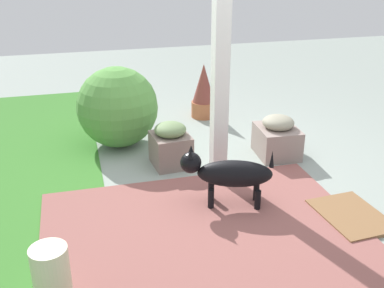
{
  "coord_description": "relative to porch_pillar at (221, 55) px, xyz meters",
  "views": [
    {
      "loc": [
        -3.52,
        1.17,
        2.0
      ],
      "look_at": [
        0.13,
        0.21,
        0.36
      ],
      "focal_mm": 43.31,
      "sensor_mm": 36.0,
      "label": 1
    }
  ],
  "objects": [
    {
      "name": "round_shrub",
      "position": [
        0.98,
        0.8,
        -0.72
      ],
      "size": [
        0.85,
        0.85,
        0.85
      ],
      "primitive_type": "sphere",
      "color": "#549241",
      "rests_on": "ground"
    },
    {
      "name": "stone_planter_mid",
      "position": [
        0.35,
        0.37,
        -0.93
      ],
      "size": [
        0.41,
        0.38,
        0.44
      ],
      "color": "gray",
      "rests_on": "ground"
    },
    {
      "name": "brick_path",
      "position": [
        -0.88,
        0.38,
        -1.13
      ],
      "size": [
        1.8,
        2.4,
        0.02
      ],
      "primitive_type": "cube",
      "color": "#8C524D",
      "rests_on": "ground"
    },
    {
      "name": "ground_plane",
      "position": [
        -0.15,
        0.05,
        -1.14
      ],
      "size": [
        12.0,
        12.0,
        0.0
      ],
      "primitive_type": "plane",
      "color": "gray"
    },
    {
      "name": "doormat",
      "position": [
        -0.96,
        -0.81,
        -1.13
      ],
      "size": [
        0.65,
        0.51,
        0.03
      ],
      "primitive_type": "cube",
      "rotation": [
        0.0,
        0.0,
        0.07
      ],
      "color": "brown",
      "rests_on": "ground"
    },
    {
      "name": "terracotta_pot_spiky",
      "position": [
        1.59,
        -0.32,
        -0.82
      ],
      "size": [
        0.3,
        0.3,
        0.67
      ],
      "color": "#AE5E3B",
      "rests_on": "ground"
    },
    {
      "name": "porch_pillar",
      "position": [
        0.0,
        0.0,
        0.0
      ],
      "size": [
        0.13,
        0.13,
        2.28
      ],
      "primitive_type": "cube",
      "color": "white",
      "rests_on": "ground"
    },
    {
      "name": "dog",
      "position": [
        -0.53,
        0.09,
        -0.84
      ],
      "size": [
        0.38,
        0.75,
        0.52
      ],
      "color": "black",
      "rests_on": "ground"
    },
    {
      "name": "stone_planter_nearest",
      "position": [
        0.29,
        -0.72,
        -0.95
      ],
      "size": [
        0.48,
        0.42,
        0.43
      ],
      "color": "gray",
      "rests_on": "ground"
    },
    {
      "name": "ceramic_urn",
      "position": [
        -1.37,
        1.46,
        -0.93
      ],
      "size": [
        0.22,
        0.22,
        0.42
      ],
      "primitive_type": "cylinder",
      "color": "beige",
      "rests_on": "ground"
    }
  ]
}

